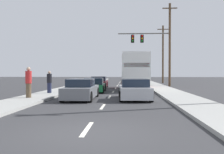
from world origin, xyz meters
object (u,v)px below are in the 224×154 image
at_px(car_green, 94,86).
at_px(pedestrian_mid_block, 49,82).
at_px(traffic_signal_mast, 149,44).
at_px(utility_pole_far, 163,54).
at_px(car_maroon, 99,83).
at_px(car_gray, 81,90).
at_px(pedestrian_near_corner, 29,82).
at_px(car_silver, 134,90).
at_px(utility_pole_mid, 170,44).
at_px(box_truck, 134,70).

bearing_deg(car_green, pedestrian_mid_block, -136.23).
distance_m(traffic_signal_mast, utility_pole_far, 10.46).
bearing_deg(car_maroon, utility_pole_far, 56.52).
xyz_separation_m(car_gray, pedestrian_near_corner, (-3.19, -0.56, 0.50)).
relative_size(car_gray, traffic_signal_mast, 0.64).
bearing_deg(utility_pole_far, car_silver, -101.87).
bearing_deg(utility_pole_far, car_green, -113.69).
distance_m(car_green, pedestrian_mid_block, 4.27).
distance_m(car_gray, traffic_signal_mast, 17.66).
height_order(utility_pole_mid, pedestrian_mid_block, utility_pole_mid).
relative_size(car_maroon, car_green, 1.07).
xyz_separation_m(car_green, pedestrian_near_corner, (-3.25, -6.61, 0.54)).
relative_size(box_truck, pedestrian_mid_block, 4.66).
height_order(car_maroon, utility_pole_mid, utility_pole_mid).
bearing_deg(pedestrian_near_corner, car_gray, 9.94).
distance_m(traffic_signal_mast, utility_pole_mid, 2.56).
bearing_deg(utility_pole_mid, box_truck, -124.57).
bearing_deg(car_green, car_silver, -60.99).
relative_size(car_green, utility_pole_mid, 0.42).
distance_m(car_silver, traffic_signal_mast, 16.81).
distance_m(car_maroon, car_gray, 12.38).
bearing_deg(traffic_signal_mast, car_green, -119.19).
height_order(car_silver, utility_pole_mid, utility_pole_mid).
bearing_deg(traffic_signal_mast, box_truck, -106.14).
height_order(car_gray, utility_pole_far, utility_pole_far).
height_order(car_silver, utility_pole_far, utility_pole_far).
bearing_deg(traffic_signal_mast, car_gray, -109.38).
xyz_separation_m(car_silver, traffic_signal_mast, (2.29, 15.98, 4.69)).
distance_m(car_maroon, box_truck, 5.28).
height_order(car_green, car_silver, car_silver).
bearing_deg(car_maroon, traffic_signal_mast, 32.20).
relative_size(car_maroon, pedestrian_mid_block, 2.75).
relative_size(car_gray, car_silver, 1.08).
relative_size(car_gray, utility_pole_mid, 0.46).
xyz_separation_m(car_gray, utility_pole_mid, (8.17, 15.64, 4.65)).
bearing_deg(car_silver, pedestrian_mid_block, 154.61).
xyz_separation_m(traffic_signal_mast, pedestrian_mid_block, (-8.67, -12.96, -4.32)).
bearing_deg(pedestrian_mid_block, pedestrian_near_corner, -92.78).
bearing_deg(car_green, box_truck, 39.88).
height_order(box_truck, pedestrian_near_corner, box_truck).
bearing_deg(pedestrian_mid_block, car_silver, -25.39).
xyz_separation_m(box_truck, utility_pole_far, (5.21, 17.00, 2.85)).
relative_size(car_silver, utility_pole_far, 0.46).
distance_m(traffic_signal_mast, pedestrian_near_corner, 19.29).
xyz_separation_m(car_maroon, pedestrian_near_corner, (-2.99, -12.93, 0.52)).
xyz_separation_m(car_maroon, utility_pole_mid, (8.38, 3.26, 4.67)).
distance_m(car_gray, utility_pole_mid, 18.25).
height_order(car_gray, pedestrian_mid_block, pedestrian_mid_block).
height_order(car_green, box_truck, box_truck).
relative_size(traffic_signal_mast, pedestrian_mid_block, 4.41).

